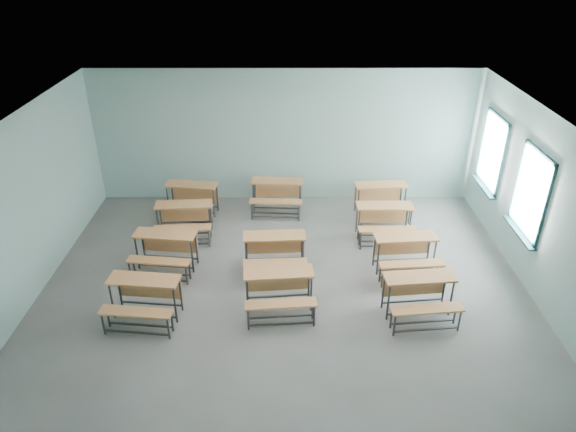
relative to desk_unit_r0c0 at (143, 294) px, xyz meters
name	(u,v)px	position (x,y,z in m)	size (l,w,h in m)	color
room	(289,218)	(2.44, 0.66, 1.10)	(9.04, 8.04, 3.24)	gray
desk_unit_r0c0	(143,294)	(0.00, 0.00, 0.00)	(1.28, 0.93, 0.75)	#C57D47
desk_unit_r0c1	(279,287)	(2.28, 0.21, 0.00)	(1.26, 0.90, 0.75)	#C57D47
desk_unit_r0c2	(420,292)	(4.66, 0.07, 0.00)	(1.27, 0.92, 0.75)	#C57D47
desk_unit_r1c0	(164,247)	(0.04, 1.48, 0.00)	(1.28, 0.94, 0.75)	#C57D47
desk_unit_r1c1	(275,249)	(2.17, 1.42, 0.00)	(1.24, 0.87, 0.75)	#C57D47
desk_unit_r1c2	(406,250)	(4.69, 1.38, 0.00)	(1.26, 0.89, 0.75)	#C57D47
desk_unit_r2c0	(184,216)	(0.20, 2.72, 0.00)	(1.25, 0.88, 0.75)	#C57D47
desk_unit_r2c2	(385,218)	(4.49, 2.66, 0.00)	(1.20, 0.81, 0.75)	#C57D47
desk_unit_r3c0	(191,196)	(0.18, 3.71, 0.00)	(1.29, 0.95, 0.75)	#C57D47
desk_unit_r3c1	(277,192)	(2.17, 3.91, 0.00)	(1.24, 0.87, 0.75)	#C57D47
desk_unit_r3c2	(382,196)	(4.59, 3.70, 0.00)	(1.26, 0.91, 0.75)	#C57D47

